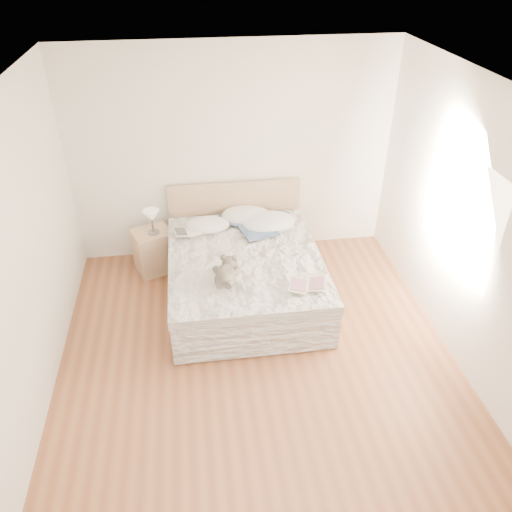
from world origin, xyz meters
The scene contains 17 objects.
floor centered at (0.00, 0.00, 0.00)m, with size 4.00×4.50×0.00m, color brown.
ceiling centered at (0.00, 0.00, 2.70)m, with size 4.00×4.50×0.00m, color white.
wall_back centered at (0.00, 2.25, 1.35)m, with size 4.00×0.02×2.70m, color white.
wall_front centered at (0.00, -2.25, 1.35)m, with size 4.00×0.02×2.70m, color white.
wall_left centered at (-2.00, 0.00, 1.35)m, with size 0.02×4.50×2.70m, color white.
wall_right centered at (2.00, 0.00, 1.35)m, with size 0.02×4.50×2.70m, color white.
window centered at (1.99, 0.30, 1.45)m, with size 0.02×1.30×1.10m, color white.
bed centered at (0.00, 1.19, 0.31)m, with size 1.72×2.14×1.00m.
nightstand centered at (-1.07, 1.86, 0.28)m, with size 0.45×0.40×0.56m, color tan.
table_lamp centered at (-1.04, 1.83, 0.78)m, with size 0.21×0.21×0.31m.
pillow_left centered at (-0.38, 1.79, 0.64)m, with size 0.54×0.38×0.16m, color white.
pillow_middle centered at (0.13, 1.96, 0.64)m, with size 0.64×0.45×0.19m, color white.
pillow_right centered at (0.38, 1.75, 0.64)m, with size 0.67×0.47×0.20m, color white.
blouse centered at (0.21, 1.69, 0.63)m, with size 0.65×0.69×0.03m, color navy, non-canonical shape.
photo_book centered at (-0.63, 1.67, 0.63)m, with size 0.33×0.23×0.02m, color white.
childrens_book centered at (0.57, 0.43, 0.63)m, with size 0.40×0.27×0.03m, color beige.
teddy_bear centered at (-0.26, 0.61, 0.65)m, with size 0.27×0.38×0.20m, color #5C5348, non-canonical shape.
Camera 1 is at (-0.53, -3.56, 3.71)m, focal length 35.00 mm.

